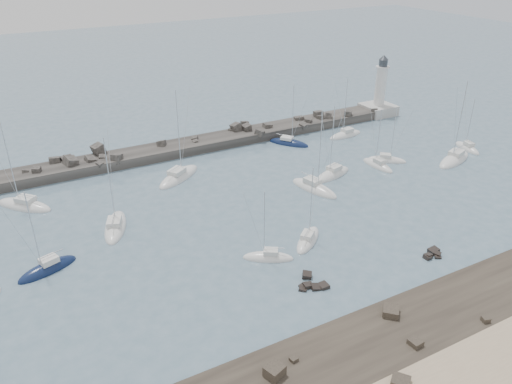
{
  "coord_description": "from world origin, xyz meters",
  "views": [
    {
      "loc": [
        -32.89,
        -49.18,
        37.81
      ],
      "look_at": [
        0.01,
        12.0,
        2.17
      ],
      "focal_mm": 35.0,
      "sensor_mm": 36.0,
      "label": 1
    }
  ],
  "objects_px": {
    "sailboat_3": "(116,227)",
    "sailboat_13": "(345,135)",
    "sailboat_7": "(308,240)",
    "sailboat_4": "(179,177)",
    "sailboat_9": "(332,175)",
    "sailboat_14": "(387,160)",
    "sailboat_8": "(289,143)",
    "sailboat_5": "(268,258)",
    "sailboat_10": "(378,166)",
    "lighthouse": "(379,101)",
    "sailboat_12": "(467,148)",
    "sailboat_11": "(454,160)",
    "sailboat_6": "(314,189)",
    "sailboat_1": "(24,206)",
    "sailboat_2": "(48,269)"
  },
  "relations": [
    {
      "from": "sailboat_11",
      "to": "sailboat_14",
      "type": "xyz_separation_m",
      "value": [
        -11.35,
        5.92,
        -0.02
      ]
    },
    {
      "from": "sailboat_6",
      "to": "sailboat_13",
      "type": "distance_m",
      "value": 26.85
    },
    {
      "from": "sailboat_4",
      "to": "sailboat_7",
      "type": "bearing_deg",
      "value": -72.79
    },
    {
      "from": "sailboat_3",
      "to": "sailboat_10",
      "type": "height_order",
      "value": "sailboat_3"
    },
    {
      "from": "sailboat_5",
      "to": "sailboat_9",
      "type": "xyz_separation_m",
      "value": [
        22.61,
        16.87,
        0.02
      ]
    },
    {
      "from": "sailboat_3",
      "to": "sailboat_11",
      "type": "bearing_deg",
      "value": -5.34
    },
    {
      "from": "lighthouse",
      "to": "sailboat_7",
      "type": "distance_m",
      "value": 60.09
    },
    {
      "from": "sailboat_3",
      "to": "sailboat_9",
      "type": "relative_size",
      "value": 1.06
    },
    {
      "from": "sailboat_1",
      "to": "sailboat_6",
      "type": "xyz_separation_m",
      "value": [
        43.48,
        -16.56,
        0.01
      ]
    },
    {
      "from": "sailboat_8",
      "to": "sailboat_14",
      "type": "bearing_deg",
      "value": -54.16
    },
    {
      "from": "sailboat_4",
      "to": "sailboat_14",
      "type": "height_order",
      "value": "sailboat_4"
    },
    {
      "from": "sailboat_13",
      "to": "sailboat_14",
      "type": "relative_size",
      "value": 1.17
    },
    {
      "from": "sailboat_13",
      "to": "sailboat_11",
      "type": "bearing_deg",
      "value": -63.7
    },
    {
      "from": "sailboat_3",
      "to": "sailboat_9",
      "type": "distance_m",
      "value": 38.4
    },
    {
      "from": "sailboat_1",
      "to": "sailboat_3",
      "type": "distance_m",
      "value": 17.21
    },
    {
      "from": "sailboat_3",
      "to": "sailboat_12",
      "type": "height_order",
      "value": "sailboat_3"
    },
    {
      "from": "sailboat_7",
      "to": "sailboat_13",
      "type": "height_order",
      "value": "sailboat_13"
    },
    {
      "from": "sailboat_13",
      "to": "sailboat_3",
      "type": "bearing_deg",
      "value": -164.63
    },
    {
      "from": "sailboat_3",
      "to": "sailboat_7",
      "type": "xyz_separation_m",
      "value": [
        22.77,
        -16.14,
        -0.0
      ]
    },
    {
      "from": "sailboat_11",
      "to": "sailboat_10",
      "type": "bearing_deg",
      "value": 161.69
    },
    {
      "from": "lighthouse",
      "to": "sailboat_5",
      "type": "height_order",
      "value": "lighthouse"
    },
    {
      "from": "sailboat_13",
      "to": "sailboat_14",
      "type": "distance_m",
      "value": 14.46
    },
    {
      "from": "sailboat_5",
      "to": "sailboat_8",
      "type": "height_order",
      "value": "sailboat_8"
    },
    {
      "from": "sailboat_4",
      "to": "sailboat_11",
      "type": "xyz_separation_m",
      "value": [
        48.56,
        -17.61,
        0.01
      ]
    },
    {
      "from": "sailboat_1",
      "to": "sailboat_14",
      "type": "relative_size",
      "value": 1.36
    },
    {
      "from": "sailboat_5",
      "to": "sailboat_10",
      "type": "height_order",
      "value": "sailboat_10"
    },
    {
      "from": "sailboat_8",
      "to": "sailboat_7",
      "type": "bearing_deg",
      "value": -117.43
    },
    {
      "from": "sailboat_14",
      "to": "sailboat_6",
      "type": "bearing_deg",
      "value": -169.86
    },
    {
      "from": "sailboat_7",
      "to": "sailboat_1",
      "type": "bearing_deg",
      "value": 138.93
    },
    {
      "from": "sailboat_10",
      "to": "sailboat_11",
      "type": "distance_m",
      "value": 15.28
    },
    {
      "from": "sailboat_3",
      "to": "sailboat_13",
      "type": "xyz_separation_m",
      "value": [
        52.65,
        14.47,
        -0.0
      ]
    },
    {
      "from": "lighthouse",
      "to": "sailboat_12",
      "type": "relative_size",
      "value": 1.31
    },
    {
      "from": "sailboat_14",
      "to": "sailboat_4",
      "type": "bearing_deg",
      "value": 162.57
    },
    {
      "from": "sailboat_6",
      "to": "sailboat_13",
      "type": "relative_size",
      "value": 1.13
    },
    {
      "from": "sailboat_3",
      "to": "sailboat_5",
      "type": "distance_m",
      "value": 23.38
    },
    {
      "from": "sailboat_7",
      "to": "sailboat_13",
      "type": "distance_m",
      "value": 42.77
    },
    {
      "from": "sailboat_4",
      "to": "sailboat_8",
      "type": "distance_m",
      "value": 25.88
    },
    {
      "from": "sailboat_4",
      "to": "sailboat_13",
      "type": "bearing_deg",
      "value": 4.04
    },
    {
      "from": "sailboat_9",
      "to": "sailboat_7",
      "type": "bearing_deg",
      "value": -134.75
    },
    {
      "from": "sailboat_9",
      "to": "lighthouse",
      "type": "bearing_deg",
      "value": 37.55
    },
    {
      "from": "sailboat_1",
      "to": "sailboat_5",
      "type": "bearing_deg",
      "value": -48.73
    },
    {
      "from": "sailboat_7",
      "to": "sailboat_14",
      "type": "relative_size",
      "value": 1.04
    },
    {
      "from": "sailboat_3",
      "to": "sailboat_13",
      "type": "bearing_deg",
      "value": 15.37
    },
    {
      "from": "sailboat_2",
      "to": "sailboat_12",
      "type": "distance_m",
      "value": 79.72
    },
    {
      "from": "sailboat_14",
      "to": "sailboat_9",
      "type": "bearing_deg",
      "value": -178.11
    },
    {
      "from": "sailboat_2",
      "to": "sailboat_13",
      "type": "relative_size",
      "value": 0.94
    },
    {
      "from": "sailboat_4",
      "to": "sailboat_14",
      "type": "bearing_deg",
      "value": -17.43
    },
    {
      "from": "sailboat_11",
      "to": "sailboat_14",
      "type": "distance_m",
      "value": 12.8
    },
    {
      "from": "sailboat_1",
      "to": "sailboat_10",
      "type": "relative_size",
      "value": 1.32
    },
    {
      "from": "sailboat_4",
      "to": "sailboat_9",
      "type": "distance_m",
      "value": 27.12
    }
  ]
}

